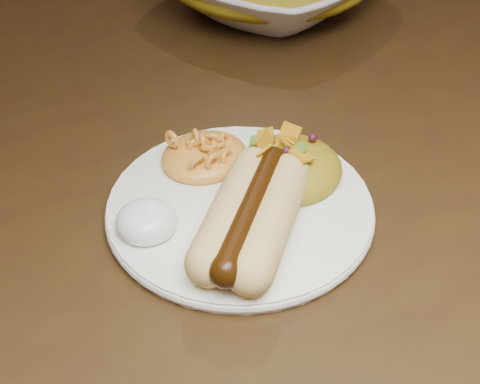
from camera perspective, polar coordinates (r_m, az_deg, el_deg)
table at (r=0.59m, az=-12.52°, el=-7.73°), size 1.60×0.90×0.75m
plate at (r=0.50m, az=0.00°, el=-1.32°), size 0.25×0.25×0.01m
hotdog at (r=0.46m, az=1.01°, el=-1.93°), size 0.11×0.12×0.03m
mac_and_cheese at (r=0.53m, az=-3.07°, el=3.87°), size 0.09×0.08×0.03m
sour_cream at (r=0.47m, az=-8.03°, el=-1.99°), size 0.05×0.05×0.03m
taco_salad at (r=0.52m, az=4.21°, el=2.71°), size 0.09×0.08×0.04m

